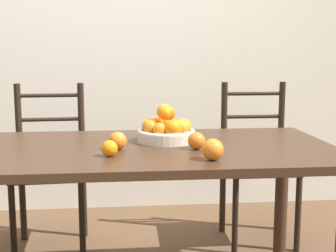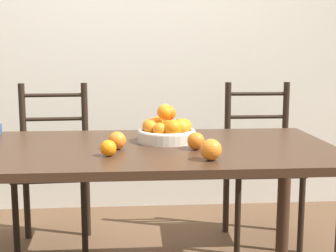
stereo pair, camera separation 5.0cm
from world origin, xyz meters
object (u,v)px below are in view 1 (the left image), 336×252
chair_left (50,171)px  fruit_bowl (166,130)px  orange_loose_2 (110,148)px  orange_loose_1 (196,141)px  orange_loose_0 (118,141)px  chair_right (257,166)px  orange_loose_3 (213,149)px

chair_left → fruit_bowl: bearing=-48.4°
fruit_bowl → orange_loose_2: 0.39m
orange_loose_1 → orange_loose_2: bearing=-164.4°
orange_loose_0 → chair_left: bearing=117.2°
orange_loose_2 → chair_left: bearing=112.2°
fruit_bowl → chair_right: (0.64, 0.65, -0.35)m
fruit_bowl → chair_left: 0.98m
orange_loose_0 → orange_loose_1: 0.34m
orange_loose_1 → chair_left: chair_left is taller
orange_loose_1 → chair_right: bearing=57.8°
orange_loose_3 → chair_left: chair_left is taller
orange_loose_1 → chair_left: size_ratio=0.08×
orange_loose_1 → orange_loose_2: 0.38m
chair_right → orange_loose_3: bearing=-114.9°
orange_loose_3 → orange_loose_0: bearing=147.2°
orange_loose_1 → chair_right: (0.53, 0.84, -0.33)m
chair_right → orange_loose_1: bearing=-121.6°
orange_loose_0 → orange_loose_3: (0.37, -0.24, 0.00)m
orange_loose_0 → orange_loose_3: size_ratio=0.92×
orange_loose_0 → chair_right: bearing=43.0°
orange_loose_1 → chair_left: (-0.75, 0.84, -0.33)m
orange_loose_3 → orange_loose_1: bearing=98.6°
orange_loose_1 → orange_loose_3: orange_loose_3 is taller
orange_loose_0 → orange_loose_2: bearing=-103.1°
orange_loose_0 → chair_left: size_ratio=0.08×
fruit_bowl → orange_loose_3: size_ratio=3.25×
orange_loose_0 → orange_loose_3: orange_loose_3 is taller
chair_left → chair_right: 1.28m
fruit_bowl → orange_loose_3: (0.14, -0.39, -0.02)m
fruit_bowl → chair_left: chair_left is taller
orange_loose_3 → chair_right: 1.21m
fruit_bowl → orange_loose_0: size_ratio=3.53×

